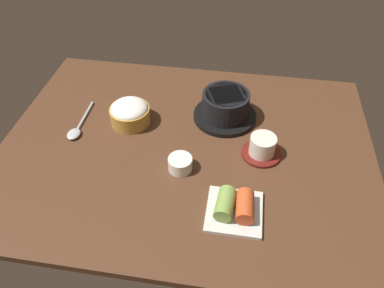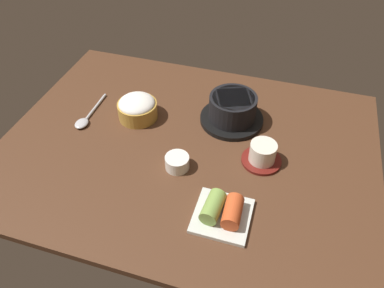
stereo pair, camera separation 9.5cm
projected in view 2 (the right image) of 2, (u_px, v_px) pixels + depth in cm
name	position (u px, v px, depth cm)	size (l,w,h in cm)	color
dining_table	(187.00, 148.00, 99.48)	(100.00, 76.00, 2.00)	#4C2D1C
stone_pot	(232.00, 110.00, 103.50)	(18.19, 18.19, 8.46)	black
rice_bowl	(137.00, 108.00, 105.15)	(11.37, 11.37, 6.88)	#B78C38
tea_cup_with_saucer	(262.00, 154.00, 92.68)	(10.31, 10.31, 5.94)	maroon
banchan_cup_center	(179.00, 162.00, 91.69)	(6.12, 6.12, 3.59)	white
kimchi_plate	(223.00, 212.00, 80.78)	(12.59, 12.59, 5.03)	silver
spoon	(86.00, 119.00, 105.93)	(3.60, 17.15, 1.35)	#B7B7BC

